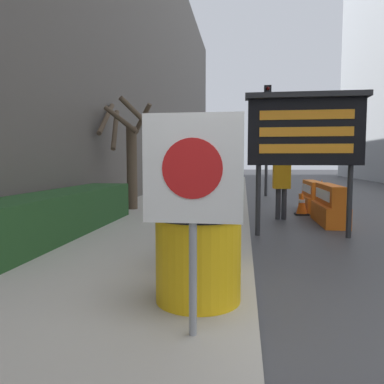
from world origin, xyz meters
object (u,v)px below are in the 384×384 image
traffic_light_near_curb (267,117)px  traffic_cone_mid (322,190)px  barrel_drum_foreground (198,256)px  jersey_barrier_orange_far (329,206)px  traffic_cone_near (302,203)px  message_board (305,131)px  pedestrian_worker (282,182)px  jersey_barrier_orange_near (312,198)px  barrel_drum_middle (204,233)px  warning_sign (193,182)px

traffic_light_near_curb → traffic_cone_mid: bearing=-37.8°
barrel_drum_foreground → traffic_cone_mid: size_ratio=1.07×
jersey_barrier_orange_far → traffic_cone_near: jersey_barrier_orange_far is taller
message_board → traffic_cone_mid: message_board is taller
pedestrian_worker → jersey_barrier_orange_near: bearing=55.8°
traffic_cone_mid → pedestrian_worker: 5.06m
traffic_cone_mid → traffic_light_near_curb: (-1.92, 1.49, 2.83)m
jersey_barrier_orange_far → traffic_light_near_curb: (-1.06, 6.66, 2.82)m
traffic_light_near_curb → barrel_drum_middle: bearing=-97.2°
traffic_cone_mid → barrel_drum_middle: bearing=-109.1°
traffic_cone_near → message_board: bearing=-98.3°
jersey_barrier_orange_near → barrel_drum_middle: bearing=-110.5°
warning_sign → message_board: 4.96m
jersey_barrier_orange_far → pedestrian_worker: size_ratio=1.13×
barrel_drum_foreground → jersey_barrier_orange_far: size_ratio=0.47×
jersey_barrier_orange_near → traffic_cone_mid: bearing=74.0°
message_board → jersey_barrier_orange_far: (0.85, 1.63, -1.62)m
message_board → warning_sign: bearing=-108.0°
barrel_drum_middle → warning_sign: warning_sign is taller
traffic_cone_near → traffic_cone_mid: size_ratio=0.82×
jersey_barrier_orange_near → traffic_light_near_curb: 5.40m
barrel_drum_foreground → jersey_barrier_orange_far: bearing=66.6°
traffic_cone_near → jersey_barrier_orange_near: bearing=62.9°
jersey_barrier_orange_near → traffic_cone_mid: jersey_barrier_orange_near is taller
warning_sign → traffic_cone_mid: 11.95m
barrel_drum_foreground → traffic_cone_mid: barrel_drum_foreground is taller
barrel_drum_foreground → traffic_cone_near: (2.00, 6.94, -0.26)m
barrel_drum_middle → traffic_light_near_curb: (1.41, 11.10, 2.65)m
message_board → jersey_barrier_orange_near: bearing=77.4°
message_board → traffic_cone_near: message_board is taller
traffic_light_near_curb → pedestrian_worker: traffic_light_near_curb is taller
barrel_drum_middle → jersey_barrier_orange_far: bearing=60.9°
barrel_drum_middle → traffic_cone_near: barrel_drum_middle is taller
pedestrian_worker → traffic_cone_mid: bearing=65.7°
barrel_drum_foreground → message_board: 4.48m
pedestrian_worker → barrel_drum_middle: bearing=-108.0°
barrel_drum_middle → traffic_cone_near: size_ratio=1.31×
message_board → traffic_light_near_curb: bearing=91.5°
barrel_drum_middle → message_board: (1.62, 2.81, 1.45)m
traffic_light_near_curb → warning_sign: bearing=-95.7°
traffic_cone_near → barrel_drum_middle: bearing=-109.5°
barrel_drum_middle → traffic_cone_near: (2.06, 5.81, -0.26)m
jersey_barrier_orange_far → pedestrian_worker: 1.29m
jersey_barrier_orange_near → traffic_cone_near: (-0.42, -0.81, -0.07)m
warning_sign → traffic_light_near_curb: 13.17m
warning_sign → traffic_cone_near: size_ratio=2.57×
jersey_barrier_orange_near → traffic_cone_mid: size_ratio=2.10×
message_board → traffic_cone_mid: 7.20m
traffic_cone_near → jersey_barrier_orange_far: bearing=-73.1°
barrel_drum_foreground → barrel_drum_middle: size_ratio=1.00×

